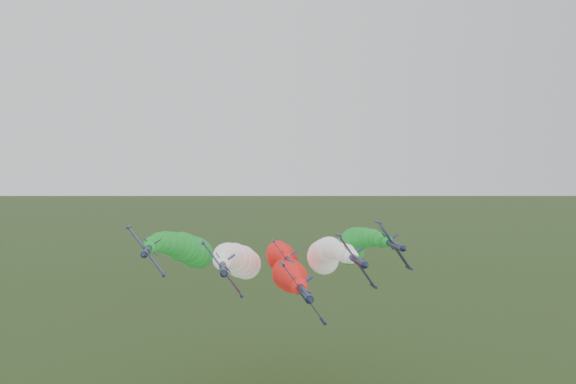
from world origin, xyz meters
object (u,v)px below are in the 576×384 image
Objects in this scene: jet_lead at (289,275)px; jet_outer_right at (353,245)px; jet_outer_left at (186,249)px; jet_inner_right at (325,255)px; jet_inner_left at (238,260)px; jet_trail at (281,257)px.

jet_outer_right is at bearing 45.66° from jet_lead.
jet_outer_left is (-21.95, 20.65, 2.74)m from jet_lead.
jet_outer_right is (8.93, 8.94, 0.90)m from jet_inner_right.
jet_lead is at bearing -133.77° from jet_inner_right.
jet_inner_right is (9.76, 10.19, 2.21)m from jet_lead.
jet_inner_left is at bearing -162.93° from jet_outer_right.
jet_outer_left is 24.27m from jet_trail.
jet_lead is 30.26m from jet_outer_left.
jet_inner_left is 15.75m from jet_outer_left.
jet_outer_left is 40.67m from jet_outer_right.
jet_inner_right is (19.92, -0.08, 0.69)m from jet_inner_left.
jet_inner_left is 1.00× the size of jet_outer_right.
jet_inner_right is 1.00× the size of jet_outer_left.
jet_lead is 1.00× the size of jet_inner_right.
jet_trail is at bearing 118.11° from jet_inner_right.
jet_outer_right is 18.52m from jet_trail.
jet_outer_left reaches higher than jet_trail.
jet_outer_right is at bearing -2.14° from jet_outer_left.
jet_inner_right is 12.67m from jet_outer_right.
jet_inner_right is 1.00× the size of jet_outer_right.
jet_trail is at bearing 52.07° from jet_inner_left.
jet_lead is 1.00× the size of jet_inner_left.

